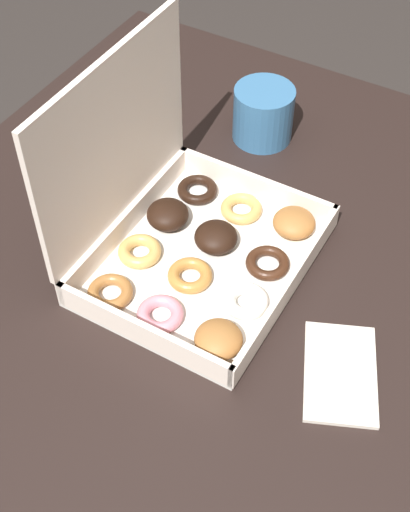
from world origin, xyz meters
TOP-DOWN VIEW (x-y plane):
  - dining_table at (0.00, 0.00)m, footprint 1.13×0.86m
  - donut_box at (0.07, 0.03)m, footprint 0.30×0.26m
  - coffee_mug at (0.34, 0.05)m, footprint 0.09×0.09m
  - paper_napkin at (0.00, -0.22)m, footprint 0.16×0.13m

SIDE VIEW (x-z plane):
  - dining_table at x=0.00m, z-range 0.27..0.99m
  - paper_napkin at x=0.00m, z-range 0.73..0.73m
  - coffee_mug at x=0.34m, z-range 0.73..0.82m
  - donut_box at x=0.07m, z-range 0.64..0.92m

